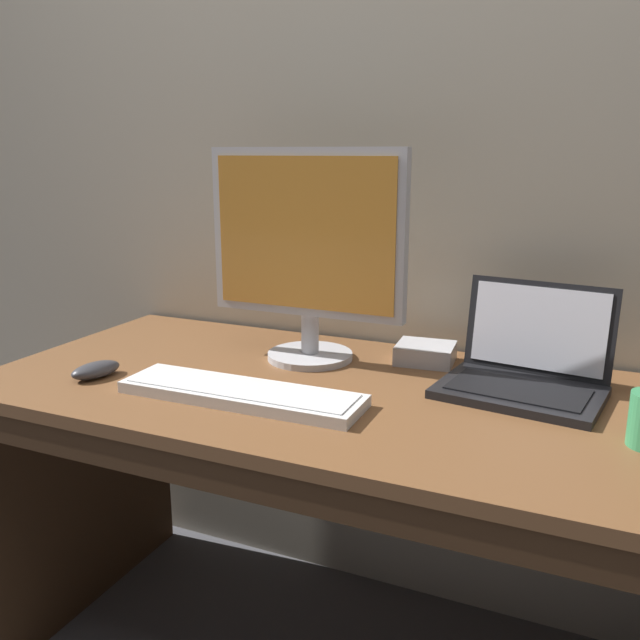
% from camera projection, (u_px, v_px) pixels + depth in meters
% --- Properties ---
extents(back_wall, '(4.08, 0.04, 2.60)m').
position_uv_depth(back_wall, '(410.00, 105.00, 1.59)').
color(back_wall, '#ADA38E').
rests_on(back_wall, ground).
extents(desk, '(1.57, 0.71, 0.71)m').
position_uv_depth(desk, '(345.00, 493.00, 1.44)').
color(desk, brown).
rests_on(desk, ground).
extents(laptop_black, '(0.34, 0.29, 0.21)m').
position_uv_depth(laptop_black, '(524.00, 376.00, 1.36)').
color(laptop_black, black).
rests_on(laptop_black, desk).
extents(external_monitor, '(0.47, 0.20, 0.49)m').
position_uv_depth(external_monitor, '(307.00, 248.00, 1.51)').
color(external_monitor, '#B7B7BC').
rests_on(external_monitor, desk).
extents(wired_keyboard, '(0.50, 0.14, 0.03)m').
position_uv_depth(wired_keyboard, '(241.00, 393.00, 1.32)').
color(wired_keyboard, white).
rests_on(wired_keyboard, desk).
extents(computer_mouse, '(0.09, 0.12, 0.03)m').
position_uv_depth(computer_mouse, '(96.00, 370.00, 1.45)').
color(computer_mouse, '#38383D').
rests_on(computer_mouse, desk).
extents(external_drive_box, '(0.14, 0.12, 0.04)m').
position_uv_depth(external_drive_box, '(425.00, 353.00, 1.55)').
color(external_drive_box, silver).
rests_on(external_drive_box, desk).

